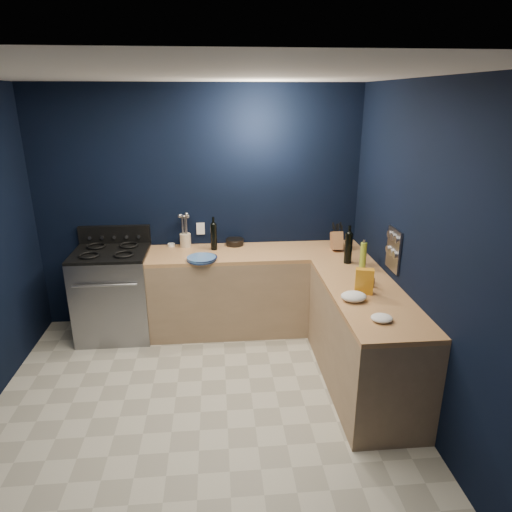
{
  "coord_description": "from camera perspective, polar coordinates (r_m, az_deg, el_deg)",
  "views": [
    {
      "loc": [
        0.18,
        -3.16,
        2.47
      ],
      "look_at": [
        0.55,
        1.0,
        1.0
      ],
      "focal_mm": 32.07,
      "sensor_mm": 36.0,
      "label": 1
    }
  ],
  "objects": [
    {
      "name": "ceiling",
      "position": [
        3.17,
        -8.98,
        21.71
      ],
      "size": [
        3.5,
        3.5,
        0.02
      ],
      "primitive_type": "cube",
      "color": "silver",
      "rests_on": "ground"
    },
    {
      "name": "oil_bottle",
      "position": [
        4.46,
        13.21,
        0.01
      ],
      "size": [
        0.08,
        0.08,
        0.26
      ],
      "primitive_type": "cylinder",
      "rotation": [
        0.0,
        0.0,
        0.43
      ],
      "color": "#8DA72B",
      "rests_on": "top_right"
    },
    {
      "name": "backguard",
      "position": [
        5.2,
        -17.21,
        2.56
      ],
      "size": [
        0.76,
        0.06,
        0.2
      ],
      "primitive_type": "cube",
      "color": "black",
      "rests_on": "gas_range"
    },
    {
      "name": "spice_panel",
      "position": [
        4.22,
        16.8,
        0.76
      ],
      "size": [
        0.02,
        0.28,
        0.38
      ],
      "primitive_type": "cube",
      "color": "gray",
      "rests_on": "wall_right"
    },
    {
      "name": "oven_door",
      "position": [
        4.85,
        -17.93,
        -6.25
      ],
      "size": [
        0.59,
        0.02,
        0.42
      ],
      "primitive_type": "cube",
      "color": "black",
      "rests_on": "gas_range"
    },
    {
      "name": "wall_outlet",
      "position": [
        5.09,
        -6.93,
        3.42
      ],
      "size": [
        0.09,
        0.02,
        0.13
      ],
      "primitive_type": "cube",
      "color": "white",
      "rests_on": "wall_back"
    },
    {
      "name": "top_back",
      "position": [
        4.88,
        0.13,
        0.38
      ],
      "size": [
        2.3,
        0.63,
        0.04
      ],
      "primitive_type": "cube",
      "color": "#925C33",
      "rests_on": "cab_back"
    },
    {
      "name": "cab_right",
      "position": [
        4.19,
        13.24,
        -10.27
      ],
      "size": [
        0.63,
        1.67,
        0.86
      ],
      "primitive_type": "cube",
      "color": "#9A7C5E",
      "rests_on": "floor"
    },
    {
      "name": "crouton_bag",
      "position": [
        3.91,
        13.33,
        -3.09
      ],
      "size": [
        0.16,
        0.1,
        0.22
      ],
      "primitive_type": "cube",
      "rotation": [
        0.0,
        0.0,
        -0.25
      ],
      "color": "#C64823",
      "rests_on": "top_right"
    },
    {
      "name": "spice_jar_far",
      "position": [
        4.09,
        14.29,
        -3.18
      ],
      "size": [
        0.05,
        0.05,
        0.09
      ],
      "primitive_type": "cylinder",
      "rotation": [
        0.0,
        0.0,
        0.14
      ],
      "color": "olive",
      "rests_on": "top_right"
    },
    {
      "name": "lemon_basket",
      "position": [
        5.07,
        -2.65,
        1.77
      ],
      "size": [
        0.2,
        0.2,
        0.07
      ],
      "primitive_type": "cylinder",
      "rotation": [
        0.0,
        0.0,
        -0.07
      ],
      "color": "black",
      "rests_on": "top_back"
    },
    {
      "name": "top_right",
      "position": [
        4.0,
        13.73,
        -4.65
      ],
      "size": [
        0.63,
        1.67,
        0.04
      ],
      "primitive_type": "cube",
      "color": "#925C33",
      "rests_on": "cab_right"
    },
    {
      "name": "towel_front",
      "position": [
        3.79,
        12.09,
        -4.96
      ],
      "size": [
        0.21,
        0.18,
        0.07
      ],
      "primitive_type": "ellipsoid",
      "rotation": [
        0.0,
        0.0,
        0.03
      ],
      "color": "white",
      "rests_on": "top_right"
    },
    {
      "name": "plate_stack",
      "position": [
        4.63,
        -6.81,
        -0.33
      ],
      "size": [
        0.37,
        0.37,
        0.04
      ],
      "primitive_type": "cylinder",
      "rotation": [
        0.0,
        0.0,
        0.32
      ],
      "color": "teal",
      "rests_on": "top_back"
    },
    {
      "name": "floor",
      "position": [
        4.02,
        -6.93,
        -18.87
      ],
      "size": [
        3.5,
        3.5,
        0.02
      ],
      "primitive_type": "cube",
      "color": "#BDB7A4",
      "rests_on": "ground"
    },
    {
      "name": "ramekin",
      "position": [
        5.12,
        -10.51,
        1.38
      ],
      "size": [
        0.1,
        0.1,
        0.03
      ],
      "primitive_type": "cylinder",
      "rotation": [
        0.0,
        0.0,
        -0.22
      ],
      "color": "white",
      "rests_on": "top_back"
    },
    {
      "name": "gas_range",
      "position": [
        5.12,
        -17.22,
        -4.64
      ],
      "size": [
        0.76,
        0.66,
        0.92
      ],
      "primitive_type": "cube",
      "color": "gray",
      "rests_on": "floor"
    },
    {
      "name": "wall_front",
      "position": [
        1.83,
        -10.17,
        -20.67
      ],
      "size": [
        3.5,
        0.02,
        2.6
      ],
      "primitive_type": "cube",
      "color": "black",
      "rests_on": "ground"
    },
    {
      "name": "wall_back",
      "position": [
        5.06,
        -7.02,
        5.88
      ],
      "size": [
        3.5,
        0.02,
        2.6
      ],
      "primitive_type": "cube",
      "color": "black",
      "rests_on": "ground"
    },
    {
      "name": "knife_block",
      "position": [
        4.98,
        10.02,
        1.89
      ],
      "size": [
        0.12,
        0.23,
        0.24
      ],
      "primitive_type": "cube",
      "rotation": [
        -0.31,
        0.0,
        -0.04
      ],
      "color": "#926039",
      "rests_on": "top_back"
    },
    {
      "name": "wine_bottle_right",
      "position": [
        4.57,
        11.44,
        0.94
      ],
      "size": [
        0.09,
        0.09,
        0.3
      ],
      "primitive_type": "cylinder",
      "rotation": [
        0.0,
        0.0,
        0.19
      ],
      "color": "black",
      "rests_on": "top_right"
    },
    {
      "name": "utensil_crock",
      "position": [
        5.06,
        -8.8,
        1.96
      ],
      "size": [
        0.14,
        0.14,
        0.15
      ],
      "primitive_type": "cylinder",
      "rotation": [
        0.0,
        0.0,
        0.21
      ],
      "color": "beige",
      "rests_on": "top_back"
    },
    {
      "name": "cab_back",
      "position": [
        5.04,
        0.13,
        -4.46
      ],
      "size": [
        2.3,
        0.63,
        0.86
      ],
      "primitive_type": "cube",
      "color": "#9A7C5E",
      "rests_on": "floor"
    },
    {
      "name": "spice_jar_near",
      "position": [
        4.17,
        14.11,
        -2.68
      ],
      "size": [
        0.06,
        0.06,
        0.09
      ],
      "primitive_type": "cylinder",
      "rotation": [
        0.0,
        0.0,
        -0.43
      ],
      "color": "olive",
      "rests_on": "top_right"
    },
    {
      "name": "cooktop",
      "position": [
        4.95,
        -17.76,
        0.39
      ],
      "size": [
        0.76,
        0.66,
        0.03
      ],
      "primitive_type": "cube",
      "color": "black",
      "rests_on": "gas_range"
    },
    {
      "name": "wall_right",
      "position": [
        3.72,
        20.35,
        -0.19
      ],
      "size": [
        0.02,
        3.5,
        2.6
      ],
      "primitive_type": "cube",
      "color": "black",
      "rests_on": "ground"
    },
    {
      "name": "towel_end",
      "position": [
        3.51,
        15.41,
        -7.47
      ],
      "size": [
        0.2,
        0.19,
        0.05
      ],
      "primitive_type": "ellipsoid",
      "rotation": [
        0.0,
        0.0,
        0.35
      ],
      "color": "white",
      "rests_on": "top_right"
    },
    {
      "name": "wine_bottle_back",
      "position": [
        4.91,
        -5.29,
        2.38
      ],
      "size": [
        0.08,
        0.08,
        0.28
      ],
      "primitive_type": "cylinder",
      "rotation": [
        0.0,
        0.0,
        0.17
      ],
      "color": "black",
      "rests_on": "top_back"
    }
  ]
}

